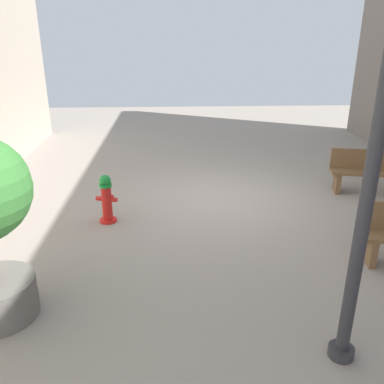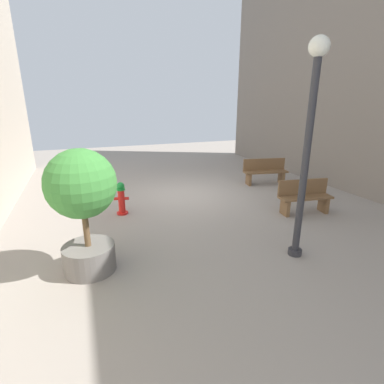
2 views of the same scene
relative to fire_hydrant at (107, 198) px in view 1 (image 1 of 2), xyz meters
name	(u,v)px [view 1 (image 1 of 2)]	position (x,y,z in m)	size (l,w,h in m)	color
ground_plane	(223,198)	(-2.31, -1.02, -0.47)	(23.40, 23.40, 0.00)	gray
fire_hydrant	(107,198)	(0.00, 0.00, 0.00)	(0.42, 0.39, 0.93)	red
bench_near	(369,171)	(-5.55, -1.24, 0.03)	(1.71, 0.75, 0.95)	brown
street_lamp	(379,128)	(-3.05, 3.60, 2.09)	(0.36, 0.36, 4.14)	#2D2D33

